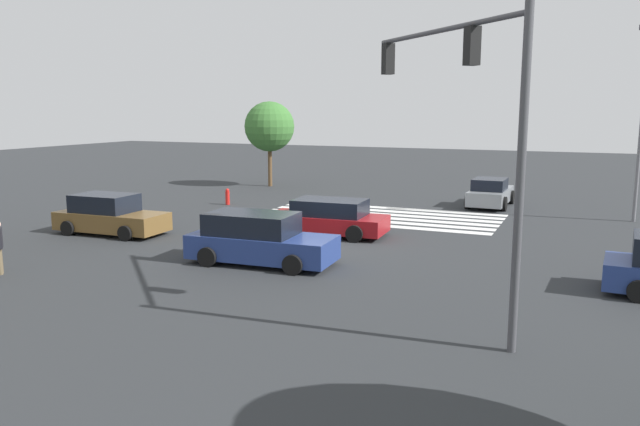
{
  "coord_description": "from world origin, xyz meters",
  "views": [
    {
      "loc": [
        -9.03,
        20.68,
        5.02
      ],
      "look_at": [
        0.0,
        0.0,
        1.22
      ],
      "focal_mm": 35.0,
      "sensor_mm": 36.0,
      "label": 1
    }
  ],
  "objects_px": {
    "car_4": "(328,218)",
    "fire_hydrant": "(228,197)",
    "traffic_signal_mast": "(472,107)",
    "tree_corner_a": "(269,127)",
    "car_0": "(490,193)",
    "car_3": "(110,216)",
    "car_2": "(259,240)"
  },
  "relations": [
    {
      "from": "car_2",
      "to": "tree_corner_a",
      "type": "bearing_deg",
      "value": 113.84
    },
    {
      "from": "car_2",
      "to": "traffic_signal_mast",
      "type": "bearing_deg",
      "value": -27.35
    },
    {
      "from": "traffic_signal_mast",
      "to": "tree_corner_a",
      "type": "distance_m",
      "value": 27.27
    },
    {
      "from": "car_2",
      "to": "fire_hydrant",
      "type": "xyz_separation_m",
      "value": [
        7.69,
        -10.4,
        -0.37
      ]
    },
    {
      "from": "car_2",
      "to": "car_4",
      "type": "relative_size",
      "value": 1.0
    },
    {
      "from": "car_2",
      "to": "car_4",
      "type": "height_order",
      "value": "car_2"
    },
    {
      "from": "car_0",
      "to": "fire_hydrant",
      "type": "relative_size",
      "value": 4.98
    },
    {
      "from": "car_3",
      "to": "car_2",
      "type": "bearing_deg",
      "value": -15.41
    },
    {
      "from": "car_0",
      "to": "fire_hydrant",
      "type": "height_order",
      "value": "car_0"
    },
    {
      "from": "car_4",
      "to": "tree_corner_a",
      "type": "bearing_deg",
      "value": -56.88
    },
    {
      "from": "car_4",
      "to": "fire_hydrant",
      "type": "height_order",
      "value": "car_4"
    },
    {
      "from": "tree_corner_a",
      "to": "car_4",
      "type": "bearing_deg",
      "value": 126.22
    },
    {
      "from": "traffic_signal_mast",
      "to": "car_2",
      "type": "height_order",
      "value": "traffic_signal_mast"
    },
    {
      "from": "car_3",
      "to": "tree_corner_a",
      "type": "xyz_separation_m",
      "value": [
        1.44,
        -16.42,
        3.11
      ]
    },
    {
      "from": "car_0",
      "to": "tree_corner_a",
      "type": "distance_m",
      "value": 15.09
    },
    {
      "from": "car_0",
      "to": "car_3",
      "type": "distance_m",
      "value": 18.72
    },
    {
      "from": "car_3",
      "to": "fire_hydrant",
      "type": "bearing_deg",
      "value": 86.41
    },
    {
      "from": "traffic_signal_mast",
      "to": "car_3",
      "type": "relative_size",
      "value": 1.55
    },
    {
      "from": "traffic_signal_mast",
      "to": "fire_hydrant",
      "type": "distance_m",
      "value": 20.76
    },
    {
      "from": "traffic_signal_mast",
      "to": "car_4",
      "type": "height_order",
      "value": "traffic_signal_mast"
    },
    {
      "from": "tree_corner_a",
      "to": "fire_hydrant",
      "type": "xyz_separation_m",
      "value": [
        -1.69,
        7.92,
        -3.42
      ]
    },
    {
      "from": "car_0",
      "to": "tree_corner_a",
      "type": "relative_size",
      "value": 0.78
    },
    {
      "from": "car_3",
      "to": "tree_corner_a",
      "type": "relative_size",
      "value": 0.84
    },
    {
      "from": "car_0",
      "to": "car_4",
      "type": "bearing_deg",
      "value": 155.64
    },
    {
      "from": "tree_corner_a",
      "to": "car_3",
      "type": "bearing_deg",
      "value": 95.02
    },
    {
      "from": "car_4",
      "to": "fire_hydrant",
      "type": "relative_size",
      "value": 5.65
    },
    {
      "from": "car_2",
      "to": "tree_corner_a",
      "type": "distance_m",
      "value": 20.81
    },
    {
      "from": "tree_corner_a",
      "to": "fire_hydrant",
      "type": "bearing_deg",
      "value": 102.03
    },
    {
      "from": "car_3",
      "to": "tree_corner_a",
      "type": "distance_m",
      "value": 16.78
    },
    {
      "from": "car_0",
      "to": "car_3",
      "type": "relative_size",
      "value": 0.93
    },
    {
      "from": "traffic_signal_mast",
      "to": "tree_corner_a",
      "type": "height_order",
      "value": "traffic_signal_mast"
    },
    {
      "from": "car_0",
      "to": "fire_hydrant",
      "type": "distance_m",
      "value": 13.7
    }
  ]
}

